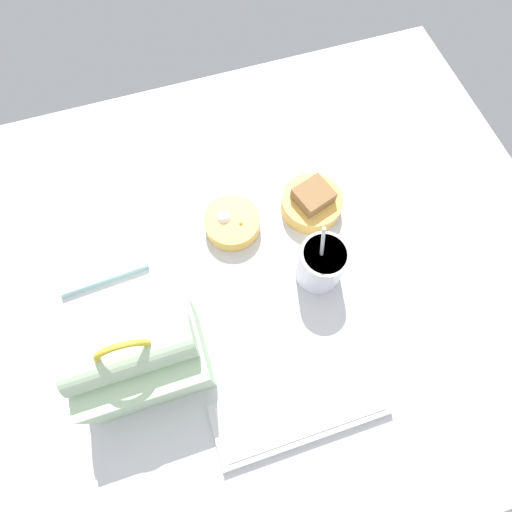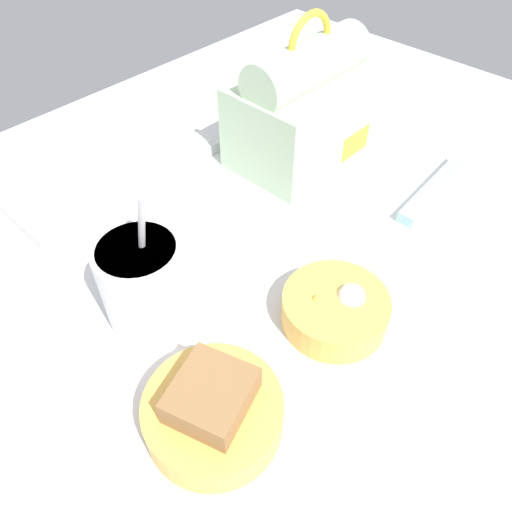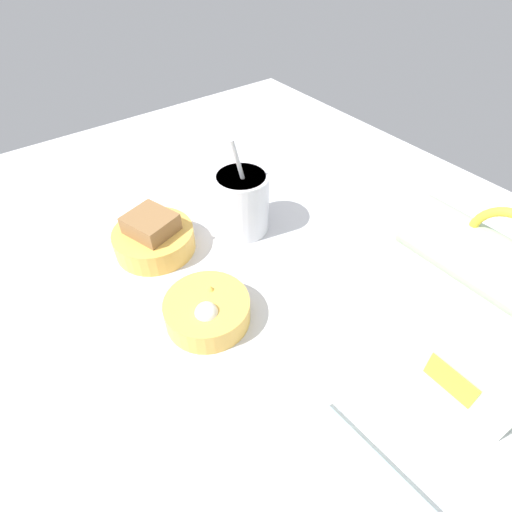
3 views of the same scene
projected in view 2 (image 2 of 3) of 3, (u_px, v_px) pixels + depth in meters
The scene contains 7 objects.
desk_surface at pixel (273, 272), 64.03cm from camera, with size 140.00×110.00×2.00cm.
keyboard at pixel (118, 174), 75.23cm from camera, with size 32.14×11.44×2.10cm.
lunch_bag at pixel (305, 108), 74.85cm from camera, with size 21.98×14.78×22.27cm.
soup_cup at pixel (144, 282), 53.95cm from camera, with size 9.33×9.33×18.12cm.
bento_bowl_sandwich at pixel (213, 411), 46.79cm from camera, with size 13.31×13.31×7.00cm.
bento_bowl_snacks at pixel (335, 309), 55.99cm from camera, with size 12.05×12.05×5.16cm.
chopstick_case at pixel (434, 189), 73.09cm from camera, with size 18.37×3.50×1.60cm.
Camera 2 is at (-32.94, -28.13, 48.25)cm, focal length 35.00 mm.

